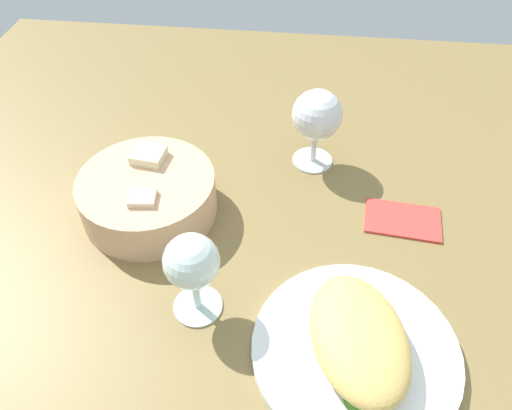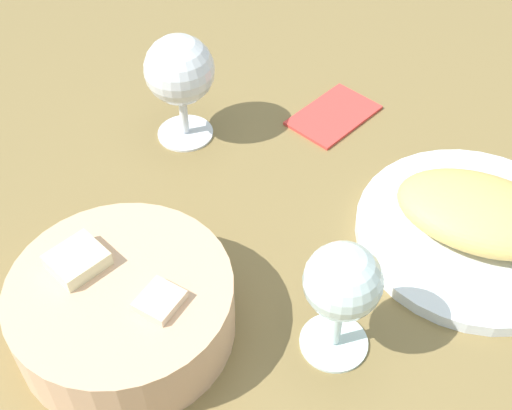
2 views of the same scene
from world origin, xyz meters
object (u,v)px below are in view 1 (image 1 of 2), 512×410
wine_glass_near (317,117)px  wine_glass_far (192,265)px  folded_napkin (403,219)px  bread_basket (148,194)px  plate (355,351)px

wine_glass_near → wine_glass_far: (-30.44, 13.52, -0.29)cm
wine_glass_near → folded_napkin: 20.36cm
bread_basket → wine_glass_near: bearing=-58.9°
plate → bread_basket: size_ratio=1.22×
bread_basket → folded_napkin: bearing=-86.8°
plate → wine_glass_near: 36.21cm
plate → wine_glass_far: (4.29, 19.67, 7.86)cm
plate → bread_basket: bread_basket is taller
plate → wine_glass_far: size_ratio=1.93×
plate → wine_glass_far: 21.61cm
wine_glass_near → folded_napkin: wine_glass_near is taller
folded_napkin → plate: bearing=76.5°
wine_glass_far → folded_napkin: wine_glass_far is taller
wine_glass_near → wine_glass_far: 33.31cm
plate → bread_basket: 36.40cm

